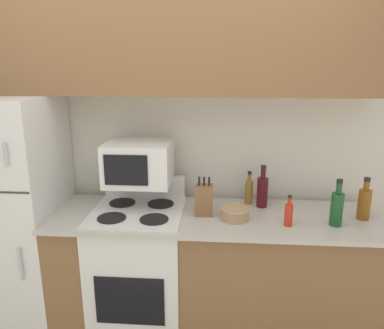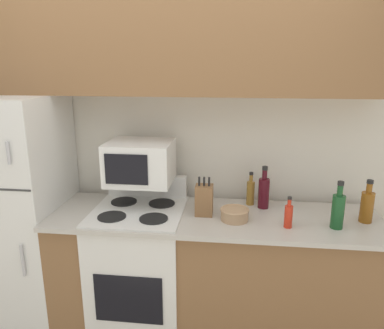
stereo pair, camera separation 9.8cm
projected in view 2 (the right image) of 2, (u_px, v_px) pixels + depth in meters
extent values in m
cube|color=silver|center=(176.00, 149.00, 2.83)|extent=(8.00, 0.05, 2.55)
cube|color=brown|center=(214.00, 277.00, 2.63)|extent=(2.19, 0.62, 0.89)
cube|color=#BCB7AD|center=(215.00, 217.00, 2.49)|extent=(2.19, 0.66, 0.03)
cube|color=white|center=(20.00, 214.00, 2.71)|extent=(0.64, 0.67, 1.70)
cylinder|color=#B7B7BC|center=(8.00, 153.00, 2.21)|extent=(0.02, 0.02, 0.14)
cylinder|color=#B7B7BC|center=(23.00, 261.00, 2.40)|extent=(0.02, 0.02, 0.22)
cube|color=brown|center=(170.00, 41.00, 2.43)|extent=(2.83, 0.35, 0.69)
cube|color=white|center=(140.00, 271.00, 2.67)|extent=(0.62, 0.62, 0.93)
cube|color=black|center=(128.00, 300.00, 2.38)|extent=(0.44, 0.01, 0.34)
cube|color=#2D2D2D|center=(138.00, 211.00, 2.55)|extent=(0.59, 0.59, 0.01)
cube|color=white|center=(148.00, 185.00, 2.81)|extent=(0.59, 0.06, 0.16)
cylinder|color=black|center=(112.00, 217.00, 2.43)|extent=(0.19, 0.19, 0.01)
cylinder|color=black|center=(154.00, 219.00, 2.40)|extent=(0.19, 0.19, 0.01)
cylinder|color=black|center=(124.00, 202.00, 2.69)|extent=(0.19, 0.19, 0.01)
cylinder|color=black|center=(162.00, 203.00, 2.66)|extent=(0.19, 0.19, 0.01)
cube|color=white|center=(140.00, 162.00, 2.58)|extent=(0.44, 0.37, 0.29)
cube|color=black|center=(126.00, 170.00, 2.40)|extent=(0.28, 0.01, 0.20)
cube|color=brown|center=(204.00, 200.00, 2.48)|extent=(0.12, 0.10, 0.21)
cylinder|color=black|center=(199.00, 181.00, 2.43)|extent=(0.01, 0.01, 0.06)
cylinder|color=black|center=(204.00, 181.00, 2.43)|extent=(0.01, 0.01, 0.06)
cylinder|color=black|center=(209.00, 182.00, 2.43)|extent=(0.01, 0.01, 0.06)
cylinder|color=tan|center=(235.00, 215.00, 2.41)|extent=(0.18, 0.18, 0.07)
torus|color=tan|center=(235.00, 210.00, 2.40)|extent=(0.19, 0.19, 0.01)
cylinder|color=brown|center=(367.00, 207.00, 2.36)|extent=(0.08, 0.08, 0.20)
cylinder|color=brown|center=(369.00, 188.00, 2.33)|extent=(0.04, 0.04, 0.06)
cylinder|color=black|center=(370.00, 182.00, 2.32)|extent=(0.04, 0.04, 0.02)
cylinder|color=#470F19|center=(264.00, 193.00, 2.59)|extent=(0.08, 0.08, 0.21)
cylinder|color=#470F19|center=(265.00, 174.00, 2.56)|extent=(0.03, 0.03, 0.07)
cylinder|color=black|center=(265.00, 168.00, 2.55)|extent=(0.04, 0.04, 0.02)
cylinder|color=red|center=(288.00, 217.00, 2.29)|extent=(0.05, 0.05, 0.14)
cylinder|color=red|center=(289.00, 203.00, 2.27)|extent=(0.02, 0.02, 0.04)
cylinder|color=black|center=(290.00, 198.00, 2.26)|extent=(0.02, 0.03, 0.02)
cylinder|color=#194C23|center=(338.00, 212.00, 2.28)|extent=(0.08, 0.08, 0.21)
cylinder|color=#194C23|center=(340.00, 190.00, 2.24)|extent=(0.03, 0.03, 0.07)
cylinder|color=black|center=(341.00, 183.00, 2.23)|extent=(0.04, 0.04, 0.02)
cylinder|color=olive|center=(250.00, 193.00, 2.66)|extent=(0.06, 0.06, 0.17)
cylinder|color=olive|center=(251.00, 178.00, 2.63)|extent=(0.03, 0.03, 0.05)
cylinder|color=black|center=(251.00, 174.00, 2.62)|extent=(0.03, 0.03, 0.02)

